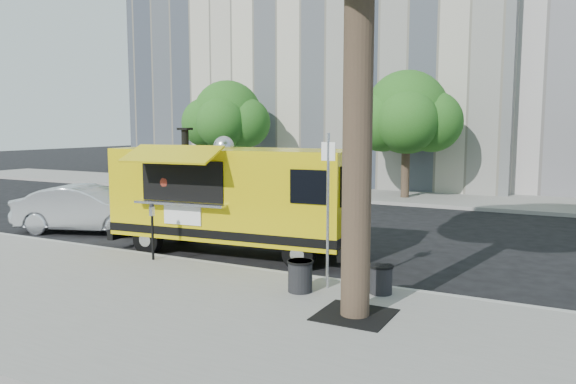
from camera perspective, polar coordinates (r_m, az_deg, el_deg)
name	(u,v)px	position (r m, az deg, el deg)	size (l,w,h in m)	color
ground	(293,268)	(13.13, 0.49, -7.72)	(120.00, 120.00, 0.00)	black
sidewalk	(185,317)	(9.87, -10.44, -12.34)	(60.00, 6.00, 0.15)	gray
curb	(273,274)	(12.32, -1.51, -8.34)	(60.00, 0.14, 0.16)	#999993
far_sidewalk	(432,198)	(25.68, 14.40, -0.61)	(60.00, 5.00, 0.15)	gray
tree_well	(355,315)	(9.62, 6.80, -12.29)	(1.20, 1.20, 0.02)	black
far_tree_a	(227,115)	(28.41, -6.17, 7.74)	(3.42, 3.42, 5.36)	#33261C
far_tree_b	(407,113)	(24.96, 11.97, 7.90)	(3.60, 3.60, 5.50)	#33261C
sign_post	(328,201)	(10.74, 4.08, -0.94)	(0.28, 0.06, 3.00)	silver
parking_meter	(152,225)	(13.49, -13.62, -3.25)	(0.11, 0.11, 1.33)	black
food_truck	(232,196)	(14.34, -5.69, -0.39)	(6.65, 3.42, 3.20)	#D4BC0B
sedan	(88,209)	(18.34, -19.64, -1.65)	(1.53, 4.39, 1.45)	#BABCC2
trash_bin_left	(300,275)	(10.74, 1.25, -8.43)	(0.50, 0.50, 0.60)	black
trash_bin_right	(381,278)	(10.77, 9.44, -8.64)	(0.45, 0.45, 0.54)	black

